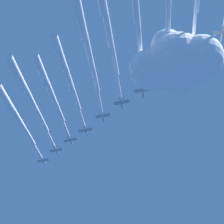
# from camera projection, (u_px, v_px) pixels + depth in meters

# --- Properties ---
(jet_lead) EXTENTS (23.66, 79.33, 3.92)m
(jet_lead) POSITION_uv_depth(u_px,v_px,m) (17.00, 117.00, 183.13)
(jet_lead) COLOR #9EA3AD
(jet_port_inner) EXTENTS (25.63, 85.36, 3.96)m
(jet_port_inner) POSITION_uv_depth(u_px,v_px,m) (30.00, 97.00, 171.19)
(jet_port_inner) COLOR #9EA3AD
(jet_starboard_inner) EXTENTS (23.29, 74.48, 4.03)m
(jet_starboard_inner) POSITION_uv_depth(u_px,v_px,m) (50.00, 91.00, 167.40)
(jet_starboard_inner) COLOR #9EA3AD
(jet_port_mid) EXTENTS (23.30, 74.38, 3.95)m
(jet_port_mid) POSITION_uv_depth(u_px,v_px,m) (68.00, 76.00, 157.44)
(jet_port_mid) COLOR #9EA3AD
(jet_starboard_mid) EXTENTS (25.67, 78.96, 3.93)m
(jet_starboard_mid) POSITION_uv_depth(u_px,v_px,m) (88.00, 50.00, 146.52)
(jet_starboard_mid) COLOR #9EA3AD
(jet_port_outer) EXTENTS (23.91, 80.24, 3.93)m
(jet_port_outer) POSITION_uv_depth(u_px,v_px,m) (108.00, 27.00, 136.84)
(jet_port_outer) COLOR #9EA3AD
(cloud_puff) EXTENTS (40.61, 32.57, 27.44)m
(cloud_puff) POSITION_uv_depth(u_px,v_px,m) (176.00, 63.00, 137.78)
(cloud_puff) COLOR white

